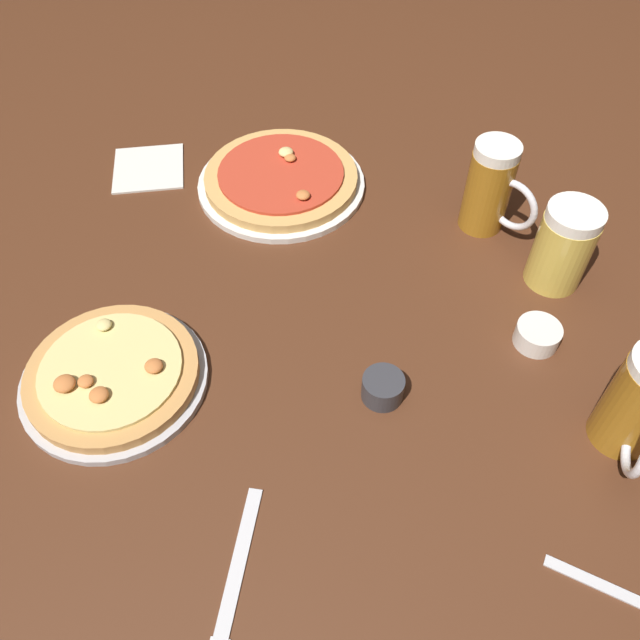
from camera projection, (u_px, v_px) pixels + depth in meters
The scene contains 11 objects.
ground_plane at pixel (320, 334), 1.02m from camera, with size 2.40×2.40×0.03m, color #4C2816.
pizza_plate_near at pixel (113, 376), 0.93m from camera, with size 0.27×0.27×0.05m.
pizza_plate_far at pixel (281, 180), 1.22m from camera, with size 0.31×0.31×0.05m.
beer_mug_dark at pixel (491, 188), 1.10m from camera, with size 0.12×0.11×0.17m.
beer_mug_amber at pixel (640, 405), 0.83m from camera, with size 0.08×0.14×0.17m.
beer_mug_pale at pixel (563, 245), 1.02m from camera, with size 0.09×0.14×0.15m.
ramekin_sauce at pixel (537, 334), 0.98m from camera, with size 0.07×0.07×0.03m, color silver.
ramekin_butter at pixel (383, 388), 0.92m from camera, with size 0.06×0.06×0.04m, color #333338.
napkin_folded at pixel (148, 167), 1.26m from camera, with size 0.13×0.14×0.01m, color silver.
fork_left at pixel (640, 602), 0.75m from camera, with size 0.20×0.10×0.01m.
knife_right at pixel (233, 585), 0.76m from camera, with size 0.04×0.24×0.01m.
Camera 1 is at (0.05, -0.63, 0.79)m, focal length 36.34 mm.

